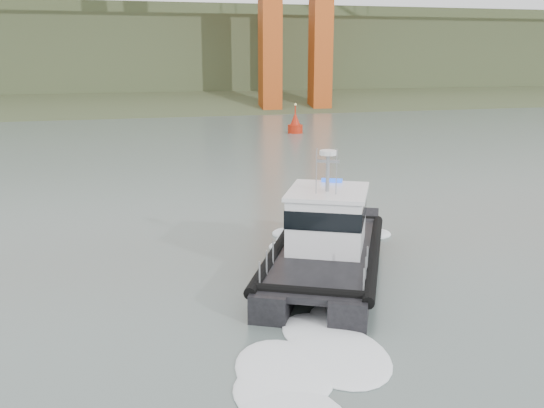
% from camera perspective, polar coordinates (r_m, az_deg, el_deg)
% --- Properties ---
extents(ground, '(400.00, 400.00, 0.00)m').
position_cam_1_polar(ground, '(18.74, 7.42, -14.07)').
color(ground, '#546460').
rests_on(ground, ground).
extents(headlands, '(500.00, 105.36, 27.12)m').
position_cam_1_polar(headlands, '(140.83, -13.09, 12.95)').
color(headlands, '#354728').
rests_on(headlands, ground).
extents(patrol_boat, '(8.37, 11.39, 5.24)m').
position_cam_1_polar(patrol_boat, '(24.86, 5.11, -3.54)').
color(patrol_boat, black).
rests_on(patrol_boat, ground).
extents(nav_buoy, '(1.69, 1.69, 3.53)m').
position_cam_1_polar(nav_buoy, '(68.99, 2.20, 7.46)').
color(nav_buoy, '#B0200C').
rests_on(nav_buoy, ground).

